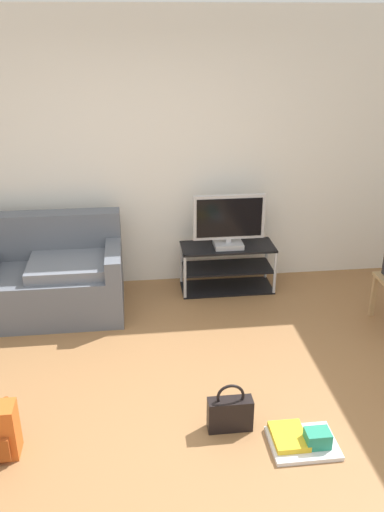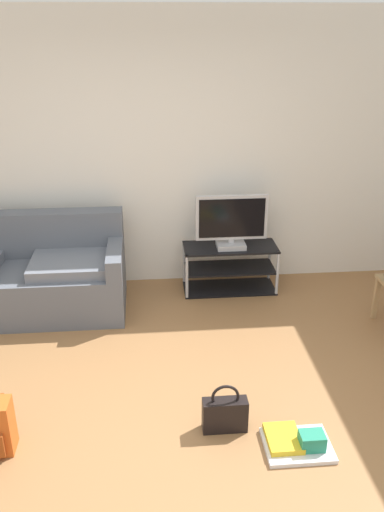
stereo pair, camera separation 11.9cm
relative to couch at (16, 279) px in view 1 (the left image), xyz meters
The scene contains 7 objects.
ground_plane 2.31m from the couch, 54.87° to the right, with size 9.00×9.80×0.02m, color olive.
wall_back 1.76m from the couch, 23.79° to the left, with size 9.00×0.10×2.70m, color silver.
couch is the anchor object (origin of this frame).
tv_stand 2.06m from the couch, ahead, with size 0.94×0.39×0.47m.
flat_tv 2.10m from the couch, ahead, with size 0.70×0.22×0.54m.
handbag 2.51m from the couch, 47.26° to the right, with size 0.30×0.11×0.36m.
floor_tray 2.98m from the couch, 43.78° to the right, with size 0.44×0.34×0.14m.
Camera 1 is at (-0.22, -2.84, 2.56)m, focal length 38.08 mm.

